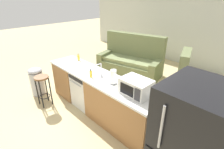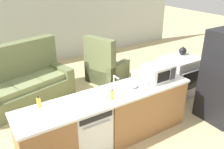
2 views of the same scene
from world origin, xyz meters
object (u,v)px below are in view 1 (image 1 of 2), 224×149
(bar_stool, at_px, (43,85))
(microwave, at_px, (136,87))
(stove_range, at_px, (217,135))
(dish_soap_bottle, at_px, (78,58))
(dishwasher, at_px, (87,89))
(paper_towel_roll, at_px, (113,77))
(couch, at_px, (131,61))
(soap_bottle, at_px, (91,74))
(trash_bin, at_px, (37,81))
(armchair, at_px, (189,85))

(bar_stool, bearing_deg, microwave, 19.37)
(stove_range, bearing_deg, dish_soap_bottle, -174.36)
(dishwasher, xyz_separation_m, stove_range, (2.60, 0.55, 0.03))
(paper_towel_roll, height_order, bar_stool, paper_towel_roll)
(stove_range, bearing_deg, dishwasher, -168.09)
(bar_stool, bearing_deg, couch, 85.92)
(paper_towel_roll, distance_m, soap_bottle, 0.54)
(soap_bottle, bearing_deg, couch, 110.55)
(microwave, relative_size, trash_bin, 0.68)
(dish_soap_bottle, distance_m, bar_stool, 1.07)
(soap_bottle, xyz_separation_m, trash_bin, (-1.65, -0.52, -0.59))
(paper_towel_roll, height_order, armchair, armchair)
(bar_stool, bearing_deg, dish_soap_bottle, 85.67)
(dishwasher, distance_m, stove_range, 2.66)
(stove_range, distance_m, bar_stool, 3.55)
(bar_stool, height_order, armchair, armchair)
(paper_towel_roll, xyz_separation_m, trash_bin, (-2.17, -0.65, -0.66))
(soap_bottle, distance_m, armchair, 2.53)
(soap_bottle, distance_m, trash_bin, 1.83)
(bar_stool, bearing_deg, paper_towel_roll, 24.88)
(trash_bin, bearing_deg, dishwasher, 27.03)
(trash_bin, height_order, armchair, armchair)
(microwave, xyz_separation_m, dish_soap_bottle, (-2.03, 0.23, -0.07))
(dishwasher, xyz_separation_m, couch, (-0.50, 2.14, -0.03))
(soap_bottle, height_order, bar_stool, soap_bottle)
(microwave, bearing_deg, couch, 131.55)
(soap_bottle, height_order, dish_soap_bottle, same)
(microwave, xyz_separation_m, armchair, (0.12, 2.02, -0.69))
(dishwasher, height_order, dish_soap_bottle, dish_soap_bottle)
(dishwasher, distance_m, armchair, 2.53)
(stove_range, bearing_deg, bar_stool, -158.66)
(bar_stool, xyz_separation_m, armchair, (2.22, 2.76, -0.19))
(bar_stool, relative_size, armchair, 0.62)
(trash_bin, bearing_deg, couch, 74.18)
(stove_range, bearing_deg, microwave, -155.32)
(soap_bottle, height_order, trash_bin, soap_bottle)
(dish_soap_bottle, bearing_deg, couch, 86.05)
(stove_range, height_order, dish_soap_bottle, dish_soap_bottle)
(bar_stool, bearing_deg, dishwasher, 46.54)
(microwave, distance_m, armchair, 2.14)
(paper_towel_roll, relative_size, trash_bin, 0.38)
(microwave, distance_m, bar_stool, 2.29)
(stove_range, xyz_separation_m, couch, (-3.10, 1.60, -0.06))
(microwave, relative_size, paper_towel_roll, 1.77)
(paper_towel_roll, xyz_separation_m, dish_soap_bottle, (-1.51, 0.24, -0.07))
(stove_range, relative_size, couch, 0.42)
(stove_range, distance_m, couch, 3.48)
(couch, bearing_deg, bar_stool, -94.08)
(dishwasher, relative_size, microwave, 1.68)
(stove_range, relative_size, bar_stool, 1.22)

